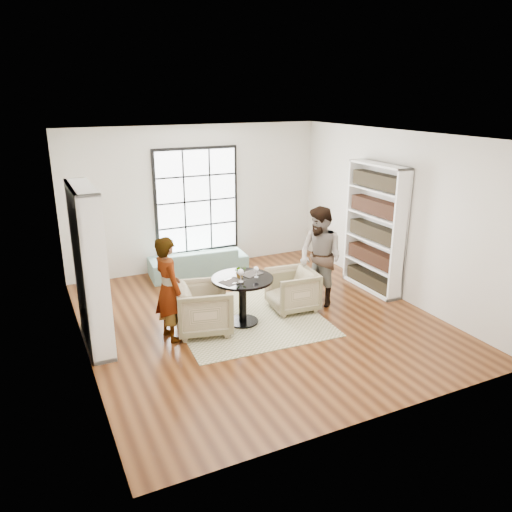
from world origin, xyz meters
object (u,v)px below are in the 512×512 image
armchair_left (204,308)px  pedestal_table (243,290)px  wine_glass_left (241,273)px  armchair_right (292,290)px  person_left (168,289)px  sofa (198,262)px  person_right (320,257)px  wine_glass_right (256,270)px  flower_centerpiece (240,272)px

armchair_left → pedestal_table: bearing=-76.5°
wine_glass_left → armchair_right: bearing=15.2°
armchair_right → person_left: 2.27m
armchair_left → person_left: bearing=103.2°
pedestal_table → sofa: size_ratio=0.50×
person_right → wine_glass_right: bearing=-96.1°
wine_glass_left → flower_centerpiece: size_ratio=1.01×
pedestal_table → person_left: (-1.22, -0.00, 0.24)m
wine_glass_left → wine_glass_right: size_ratio=1.18×
sofa → flower_centerpiece: (-0.13, -2.46, 0.61)m
wine_glass_left → wine_glass_right: 0.32m
sofa → armchair_left: bearing=77.3°
armchair_right → flower_centerpiece: (-1.03, -0.12, 0.54)m
sofa → person_right: 2.82m
person_left → armchair_left: bearing=-100.5°
wine_glass_left → person_left: bearing=171.8°
armchair_right → pedestal_table: bearing=-77.0°
armchair_right → wine_glass_left: bearing=-69.5°
sofa → person_right: bearing=126.3°
sofa → armchair_right: 2.51m
sofa → wine_glass_left: wine_glass_left is taller
wine_glass_left → wine_glass_right: wine_glass_left is taller
armchair_left → person_left: size_ratio=0.53×
pedestal_table → wine_glass_left: size_ratio=4.59×
person_right → wine_glass_left: person_right is taller
wine_glass_left → flower_centerpiece: (0.07, 0.17, -0.05)m
armchair_left → wine_glass_right: bearing=-81.5°
armchair_left → armchair_right: 1.67m
pedestal_table → armchair_left: size_ratio=1.16×
person_left → wine_glass_left: bearing=-108.7°
sofa → wine_glass_right: wine_glass_right is taller
pedestal_table → wine_glass_right: size_ratio=5.41×
sofa → armchair_right: armchair_right is taller
pedestal_table → sofa: 2.49m
pedestal_table → person_left: person_left is taller
wine_glass_left → person_right: bearing=10.2°
person_left → flower_centerpiece: (1.18, 0.01, 0.09)m
pedestal_table → person_left: bearing=-179.9°
sofa → person_left: size_ratio=1.21×
armchair_left → person_right: size_ratio=0.49×
wine_glass_right → person_right: bearing=8.9°
person_right → flower_centerpiece: (-1.58, -0.12, 0.02)m
pedestal_table → flower_centerpiece: bearing=161.2°
person_right → person_left: bearing=-102.1°
armchair_left → flower_centerpiece: flower_centerpiece is taller
armchair_left → wine_glass_right: (0.87, -0.07, 0.53)m
armchair_right → wine_glass_left: (-1.10, -0.30, 0.59)m
sofa → pedestal_table: bearing=92.2°
person_right → flower_centerpiece: size_ratio=8.24×
armchair_left → flower_centerpiece: bearing=-75.5°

